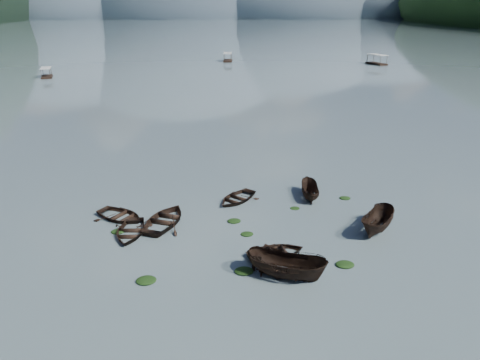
{
  "coord_description": "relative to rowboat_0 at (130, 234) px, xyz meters",
  "views": [
    {
      "loc": [
        -2.18,
        -20.67,
        15.17
      ],
      "look_at": [
        0.0,
        12.0,
        2.0
      ],
      "focal_mm": 32.0,
      "sensor_mm": 36.0,
      "label": 1
    }
  ],
  "objects": [
    {
      "name": "rowboat_1",
      "position": [
        2.39,
        1.52,
        0.0
      ],
      "size": [
        5.03,
        5.81,
        1.01
      ],
      "primitive_type": "imported",
      "rotation": [
        0.0,
        0.0,
        2.76
      ],
      "color": "black",
      "rests_on": "ground"
    },
    {
      "name": "rowboat_3",
      "position": [
        9.89,
        -4.41,
        0.0
      ],
      "size": [
        3.42,
        4.31,
        0.8
      ],
      "primitive_type": "imported",
      "rotation": [
        0.0,
        0.0,
        3.32
      ],
      "color": "black",
      "rests_on": "ground"
    },
    {
      "name": "rowboat_5",
      "position": [
        18.0,
        -0.74,
        0.0
      ],
      "size": [
        4.26,
        4.73,
        1.79
      ],
      "primitive_type": "imported",
      "rotation": [
        0.0,
        0.0,
        -0.67
      ],
      "color": "black",
      "rests_on": "ground"
    },
    {
      "name": "rowboat_6",
      "position": [
        -1.17,
        2.54,
        0.0
      ],
      "size": [
        5.16,
        4.85,
        0.87
      ],
      "primitive_type": "imported",
      "rotation": [
        0.0,
        0.0,
        0.97
      ],
      "color": "black",
      "rests_on": "ground"
    },
    {
      "name": "rowboat_2",
      "position": [
        10.35,
        -6.08,
        0.0
      ],
      "size": [
        5.3,
        3.77,
        1.92
      ],
      "primitive_type": "imported",
      "rotation": [
        0.0,
        0.0,
        1.14
      ],
      "color": "black",
      "rests_on": "ground"
    },
    {
      "name": "weed_clump_5",
      "position": [
        -0.93,
        0.33,
        0.0
      ],
      "size": [
        1.03,
        0.83,
        0.22
      ],
      "primitive_type": "ellipsoid",
      "color": "black",
      "rests_on": "ground"
    },
    {
      "name": "weed_clump_0",
      "position": [
        1.95,
        -5.95,
        0.0
      ],
      "size": [
        1.23,
        1.01,
        0.27
      ],
      "primitive_type": "ellipsoid",
      "color": "black",
      "rests_on": "ground"
    },
    {
      "name": "haze_mtn_d",
      "position": [
        328.3,
        892.95,
        0.0
      ],
      "size": [
        520.0,
        520.0,
        220.0
      ],
      "primitive_type": "ellipsoid",
      "color": "#475666",
      "rests_on": "ground"
    },
    {
      "name": "rowboat_4",
      "position": [
        10.14,
        -3.6,
        0.0
      ],
      "size": [
        4.48,
        3.66,
        0.81
      ],
      "primitive_type": "imported",
      "rotation": [
        0.0,
        0.0,
        1.81
      ],
      "color": "black",
      "rests_on": "ground"
    },
    {
      "name": "rowboat_7",
      "position": [
        8.05,
        5.28,
        0.0
      ],
      "size": [
        4.82,
        4.94,
        0.84
      ],
      "primitive_type": "imported",
      "rotation": [
        0.0,
        0.0,
        5.57
      ],
      "color": "black",
      "rests_on": "ground"
    },
    {
      "name": "weed_clump_1",
      "position": [
        8.43,
        -0.67,
        0.0
      ],
      "size": [
        0.93,
        0.75,
        0.21
      ],
      "primitive_type": "ellipsoid",
      "color": "black",
      "rests_on": "ground"
    },
    {
      "name": "haze_mtn_b",
      "position": [
        -51.7,
        892.95,
        0.0
      ],
      "size": [
        520.0,
        520.0,
        340.0
      ],
      "primitive_type": "ellipsoid",
      "color": "#475666",
      "rests_on": "ground"
    },
    {
      "name": "pontoon_centre",
      "position": [
        11.43,
        108.34,
        0.0
      ],
      "size": [
        3.06,
        6.44,
        2.4
      ],
      "primitive_type": null,
      "rotation": [
        0.0,
        0.0,
        -0.07
      ],
      "color": "black",
      "rests_on": "ground"
    },
    {
      "name": "haze_mtn_c",
      "position": [
        148.3,
        892.95,
        0.0
      ],
      "size": [
        520.0,
        520.0,
        260.0
      ],
      "primitive_type": "ellipsoid",
      "color": "#475666",
      "rests_on": "ground"
    },
    {
      "name": "ground_plane",
      "position": [
        8.3,
        -7.05,
        0.0
      ],
      "size": [
        2400.0,
        2400.0,
        0.0
      ],
      "primitive_type": "plane",
      "color": "#4F5F63"
    },
    {
      "name": "weed_clump_2",
      "position": [
        7.87,
        -5.35,
        0.0
      ],
      "size": [
        1.2,
        0.96,
        0.26
      ],
      "primitive_type": "ellipsoid",
      "color": "black",
      "rests_on": "ground"
    },
    {
      "name": "weed_clump_4",
      "position": [
        14.33,
        -5.05,
        0.0
      ],
      "size": [
        1.2,
        0.95,
        0.25
      ],
      "primitive_type": "ellipsoid",
      "color": "black",
      "rests_on": "ground"
    },
    {
      "name": "rowboat_0",
      "position": [
        0.0,
        0.0,
        0.0
      ],
      "size": [
        3.12,
        4.22,
        0.84
      ],
      "primitive_type": "imported",
      "rotation": [
        0.0,
        0.0,
        -0.05
      ],
      "color": "black",
      "rests_on": "ground"
    },
    {
      "name": "pontoon_left",
      "position": [
        -32.65,
        78.07,
        0.0
      ],
      "size": [
        3.69,
        5.97,
        2.13
      ],
      "primitive_type": null,
      "rotation": [
        0.0,
        0.0,
        0.26
      ],
      "color": "black",
      "rests_on": "ground"
    },
    {
      "name": "weed_clump_7",
      "position": [
        17.35,
        5.04,
        0.0
      ],
      "size": [
        0.96,
        0.77,
        0.21
      ],
      "primitive_type": "ellipsoid",
      "color": "black",
      "rests_on": "ground"
    },
    {
      "name": "weed_clump_6",
      "position": [
        7.61,
        1.43,
        0.0
      ],
      "size": [
        1.04,
        0.86,
        0.22
      ],
      "primitive_type": "ellipsoid",
      "color": "black",
      "rests_on": "ground"
    },
    {
      "name": "haze_mtn_a",
      "position": [
        -251.7,
        892.95,
        0.0
      ],
      "size": [
        520.0,
        520.0,
        280.0
      ],
      "primitive_type": "ellipsoid",
      "color": "#475666",
      "rests_on": "ground"
    },
    {
      "name": "rowboat_8",
      "position": [
        14.34,
        5.52,
        0.0
      ],
      "size": [
        1.77,
        3.89,
        1.46
      ],
      "primitive_type": "imported",
      "rotation": [
        0.0,
        0.0,
        3.05
      ],
      "color": "black",
      "rests_on": "ground"
    },
    {
      "name": "weed_clump_3",
      "position": [
        12.69,
        3.37,
        0.0
      ],
      "size": [
        0.78,
        0.66,
        0.17
      ],
      "primitive_type": "ellipsoid",
      "color": "black",
      "rests_on": "ground"
    },
    {
      "name": "pontoon_right",
      "position": [
        54.51,
        97.83,
        0.0
      ],
      "size": [
        4.74,
        7.41,
        2.63
      ],
      "primitive_type": null,
      "rotation": [
        0.0,
        0.0,
        0.3
      ],
      "color": "black",
      "rests_on": "ground"
    }
  ]
}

